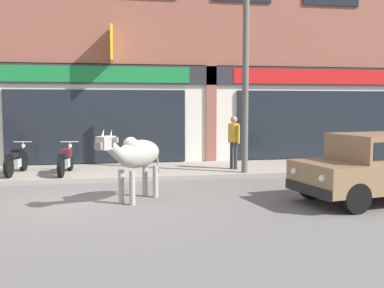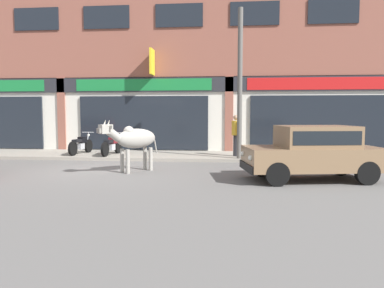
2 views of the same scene
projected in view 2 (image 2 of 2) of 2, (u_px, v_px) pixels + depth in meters
The scene contains 9 objects.
ground_plane at pixel (107, 170), 11.80m from camera, with size 90.00×90.00×0.00m, color #605E5B.
sidewalk at pixel (136, 155), 15.47m from camera, with size 19.00×3.02×0.12m, color gray.
shop_building at pixel (144, 45), 16.82m from camera, with size 23.00×1.40×10.06m.
cow at pixel (134, 139), 11.38m from camera, with size 1.55×1.79×1.61m.
car_1 at pixel (313, 150), 9.94m from camera, with size 3.79×2.17×1.46m.
motorcycle_0 at pixel (81, 145), 15.29m from camera, with size 0.55×1.81×0.88m.
motorcycle_1 at pixel (112, 145), 14.95m from camera, with size 0.53×1.81×0.88m.
pedestrian at pixel (236, 131), 14.51m from camera, with size 0.32×0.46×1.60m.
utility_pole at pixel (240, 84), 13.62m from camera, with size 0.18×0.18×5.45m, color #595651.
Camera 2 is at (3.84, -11.36, 1.80)m, focal length 35.00 mm.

